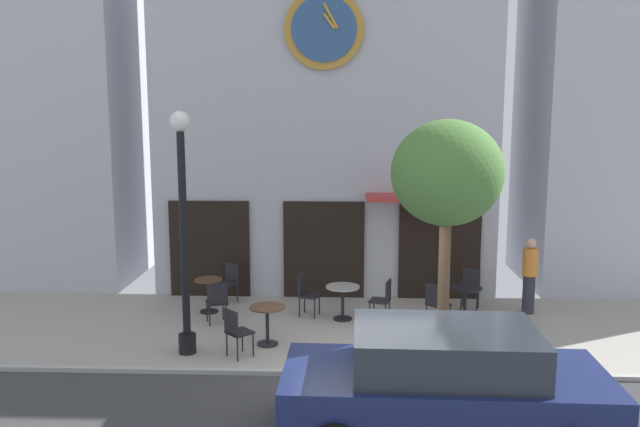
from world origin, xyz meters
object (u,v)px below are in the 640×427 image
cafe_chair_outer (436,301)px  cafe_chair_facing_street (306,292)px  street_tree (447,175)px  cafe_chair_mid_row (217,300)px  street_lamp (184,233)px  cafe_chair_near_tree (229,280)px  parked_car_navy (444,385)px  cafe_table_center_left (267,318)px  cafe_table_near_door (209,291)px  cafe_chair_facing_wall (471,286)px  cafe_table_near_curb (343,296)px  cafe_table_center (465,297)px  cafe_chair_under_awning (384,297)px  pedestrian_orange (530,275)px  cafe_chair_curbside (236,329)px

cafe_chair_outer → cafe_chair_facing_street: bearing=167.5°
street_tree → cafe_chair_mid_row: 5.54m
street_lamp → cafe_chair_facing_street: street_lamp is taller
cafe_chair_near_tree → parked_car_navy: parked_car_navy is taller
street_lamp → cafe_chair_near_tree: 3.63m
street_lamp → cafe_chair_outer: 5.31m
cafe_chair_near_tree → cafe_chair_facing_street: bearing=-27.0°
cafe_table_center_left → cafe_chair_near_tree: (-1.22, 2.73, 0.01)m
cafe_table_near_door → cafe_chair_outer: (4.86, -0.75, 0.04)m
street_lamp → street_tree: street_lamp is taller
cafe_chair_mid_row → parked_car_navy: 6.05m
cafe_chair_facing_wall → cafe_chair_facing_street: (-3.66, -0.62, 0.00)m
street_lamp → cafe_table_near_curb: (2.83, 2.03, -1.71)m
cafe_table_near_door → cafe_table_near_curb: (2.95, -0.38, 0.03)m
cafe_table_near_door → street_tree: bearing=-31.1°
cafe_table_center → cafe_chair_outer: 0.81m
street_lamp → cafe_chair_under_awning: street_lamp is taller
street_lamp → cafe_chair_facing_street: bearing=48.1°
cafe_table_center_left → pedestrian_orange: (5.48, 2.15, 0.34)m
cafe_table_near_door → cafe_chair_outer: 4.92m
cafe_chair_facing_street → street_lamp: bearing=-131.9°
cafe_chair_curbside → cafe_table_center: bearing=27.0°
street_tree → parked_car_navy: 3.63m
street_tree → cafe_table_center_left: bearing=164.4°
cafe_table_near_door → cafe_table_near_curb: cafe_table_near_door is taller
street_tree → cafe_chair_curbside: size_ratio=4.73×
cafe_chair_curbside → cafe_chair_facing_street: same height
cafe_chair_facing_wall → cafe_chair_facing_street: same height
street_lamp → cafe_chair_outer: size_ratio=4.88×
cafe_chair_outer → cafe_chair_curbside: bearing=-154.1°
cafe_chair_facing_street → pedestrian_orange: 4.89m
cafe_chair_facing_street → cafe_table_near_door: bearing=176.2°
pedestrian_orange → cafe_chair_mid_row: bearing=-171.3°
cafe_chair_near_tree → parked_car_navy: size_ratio=0.21×
cafe_table_center → cafe_chair_facing_wall: size_ratio=0.80×
cafe_chair_under_awning → pedestrian_orange: (3.21, 0.71, 0.33)m
cafe_chair_outer → parked_car_navy: 4.66m
cafe_chair_mid_row → cafe_chair_near_tree: same height
cafe_chair_curbside → cafe_table_center_left: bearing=53.5°
cafe_chair_facing_wall → cafe_chair_outer: bearing=-127.6°
street_lamp → parked_car_navy: 5.34m
cafe_chair_near_tree → cafe_chair_facing_wall: bearing=-3.2°
cafe_table_near_curb → cafe_chair_outer: bearing=-10.7°
cafe_chair_near_tree → pedestrian_orange: pedestrian_orange is taller
street_lamp → cafe_chair_facing_street: size_ratio=4.88×
street_lamp → cafe_chair_near_tree: bearing=86.4°
cafe_chair_facing_wall → cafe_chair_under_awning: 2.23m
cafe_table_near_door → pedestrian_orange: (7.02, 0.21, 0.37)m
parked_car_navy → street_tree: bearing=82.0°
cafe_table_near_door → cafe_chair_under_awning: cafe_chair_under_awning is taller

